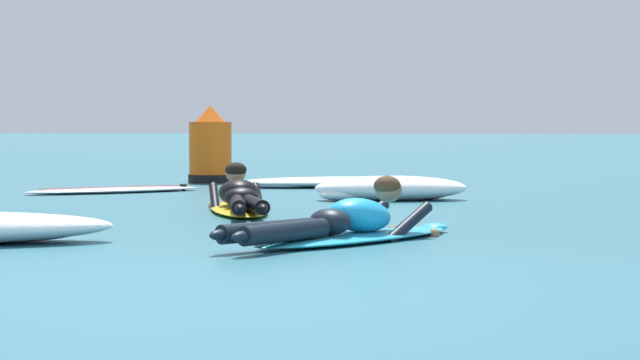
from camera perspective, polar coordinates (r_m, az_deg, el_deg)
ground_plane at (r=17.22m, az=3.59°, el=-0.46°), size 120.00×120.00×0.00m
surfer_near at (r=10.06m, az=1.17°, el=-1.95°), size 1.69×2.47×0.54m
surfer_far at (r=13.12m, az=-3.47°, el=-0.85°), size 1.17×2.54×0.53m
drifting_surfboard at (r=16.92m, az=-8.84°, el=-0.43°), size 2.13×1.90×0.16m
whitewater_front at (r=15.21m, az=3.07°, el=-0.38°), size 1.89×1.17×0.28m
whitewater_mid_left at (r=18.08m, az=0.84°, el=-0.10°), size 3.03×1.77×0.14m
channel_marker_buoy at (r=19.35m, az=-4.74°, el=1.24°), size 0.65×0.65×1.13m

